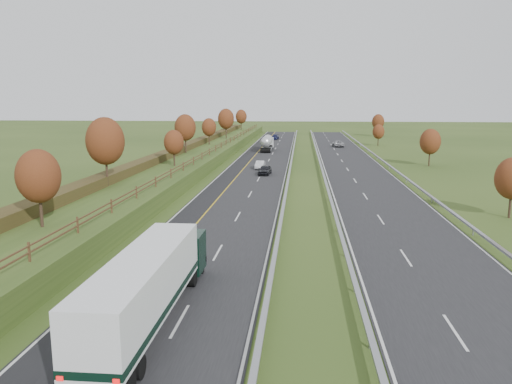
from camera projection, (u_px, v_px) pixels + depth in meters
ground at (304, 172)px, 80.40m from camera, size 400.00×400.00×0.00m
near_carriageway at (258, 168)px, 86.00m from camera, size 10.50×200.00×0.04m
far_carriageway at (354, 169)px, 84.53m from camera, size 10.50×200.00×0.04m
hard_shoulder at (236, 167)px, 86.34m from camera, size 3.00×200.00×0.04m
lane_markings at (295, 168)px, 85.31m from camera, size 26.75×200.00×0.01m
embankment_left at (184, 161)px, 86.99m from camera, size 12.00×200.00×2.00m
hedge_left at (172, 152)px, 86.88m from camera, size 2.20×180.00×1.10m
fence_left at (208, 152)px, 85.87m from camera, size 0.12×189.06×1.20m
median_barrier_near at (291, 165)px, 85.39m from camera, size 0.32×200.00×0.71m
median_barrier_far at (321, 165)px, 84.93m from camera, size 0.32×200.00×0.71m
outer_barrier_far at (389, 166)px, 83.91m from camera, size 0.32×200.00×0.71m
trees_left at (180, 131)px, 82.68m from camera, size 6.64×164.30×7.66m
trees_far at (402, 133)px, 111.20m from camera, size 8.45×118.60×7.12m
box_lorry at (150, 283)px, 25.21m from camera, size 2.58×16.28×4.06m
road_tanker at (267, 143)px, 114.58m from camera, size 2.40×11.22×3.46m
car_dark_near at (265, 170)px, 77.71m from camera, size 2.12×4.44×1.46m
car_silver_mid at (260, 165)px, 84.27m from camera, size 1.57×4.09×1.33m
car_small_far at (275, 137)px, 147.62m from camera, size 2.58×5.06×1.41m
car_oncoming at (338, 144)px, 124.57m from camera, size 2.94×5.60×1.50m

